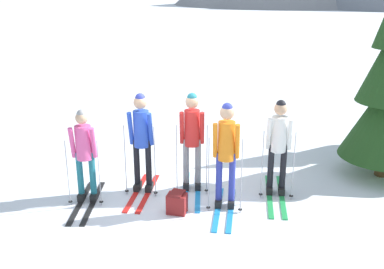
% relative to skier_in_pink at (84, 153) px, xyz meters
% --- Properties ---
extents(ground_plane, '(400.00, 400.00, 0.00)m').
position_rel_skier_in_pink_xyz_m(ground_plane, '(1.40, 0.71, -0.91)').
color(ground_plane, white).
extents(skier_in_pink, '(0.81, 1.66, 1.67)m').
position_rel_skier_in_pink_xyz_m(skier_in_pink, '(0.00, 0.00, 0.00)').
color(skier_in_pink, black).
rests_on(skier_in_pink, ground).
extents(skier_in_blue, '(0.62, 1.63, 1.86)m').
position_rel_skier_in_pink_xyz_m(skier_in_blue, '(0.76, 0.68, 0.13)').
color(skier_in_blue, red).
rests_on(skier_in_blue, ground).
extents(skier_in_red, '(0.81, 1.70, 1.85)m').
position_rel_skier_in_pink_xyz_m(skier_in_red, '(1.59, 1.06, 0.15)').
color(skier_in_red, '#1E84D1').
rests_on(skier_in_red, ground).
extents(skier_in_orange, '(0.63, 1.61, 1.85)m').
position_rel_skier_in_pink_xyz_m(skier_in_orange, '(2.36, 0.56, 0.13)').
color(skier_in_orange, '#1E84D1').
rests_on(skier_in_orange, ground).
extents(skier_in_white, '(0.67, 1.77, 1.77)m').
position_rel_skier_in_pink_xyz_m(skier_in_white, '(3.10, 1.37, 0.09)').
color(skier_in_white, green).
rests_on(skier_in_white, ground).
extents(backpack_on_snow_front, '(0.34, 0.28, 0.38)m').
position_rel_skier_in_pink_xyz_m(backpack_on_snow_front, '(1.66, 0.10, -0.72)').
color(backpack_on_snow_front, maroon).
rests_on(backpack_on_snow_front, ground).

